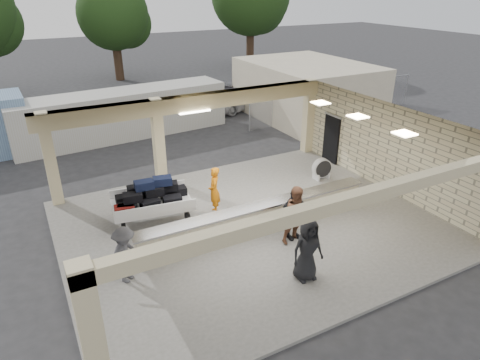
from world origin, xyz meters
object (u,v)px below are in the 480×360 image
luggage_cart (151,199)px  container_white (123,114)px  car_white_b (322,88)px  car_dark (225,94)px  drum_fan (322,168)px  baggage_handler (214,191)px  passenger_b (293,213)px  passenger_a (297,215)px  baggage_counter (258,219)px  car_white_a (240,97)px  passenger_d (307,249)px  passenger_c (125,255)px

luggage_cart → container_white: 9.73m
car_white_b → car_dark: bearing=80.4°
drum_fan → baggage_handler: bearing=-167.7°
baggage_handler → car_dark: bearing=174.4°
passenger_b → passenger_a: bearing=-95.2°
baggage_counter → passenger_a: size_ratio=4.36×
drum_fan → car_white_a: (2.37, 11.63, 0.11)m
baggage_counter → car_dark: 16.08m
luggage_cart → car_white_b: bearing=43.0°
passenger_d → car_white_a: size_ratio=0.39×
luggage_cart → baggage_handler: 2.17m
passenger_a → container_white: size_ratio=0.17×
passenger_a → car_white_a: (6.01, 15.01, -0.36)m
passenger_a → car_white_b: (12.48, 14.71, -0.36)m
passenger_a → car_white_a: bearing=64.8°
container_white → baggage_handler: bearing=-91.6°
passenger_b → car_white_a: passenger_b is taller
passenger_d → passenger_b: bearing=69.6°
baggage_counter → car_dark: (6.16, 14.85, 0.19)m
container_white → baggage_counter: bearing=-88.9°
passenger_a → passenger_c: bearing=170.6°
luggage_cart → baggage_handler: bearing=-4.3°
passenger_c → car_dark: bearing=14.6°
baggage_counter → drum_fan: (4.42, 2.35, -0.01)m
passenger_a → passenger_b: bearing=84.0°
car_white_a → luggage_cart: bearing=123.2°
luggage_cart → drum_fan: 7.24m
baggage_counter → passenger_b: passenger_b is taller
car_white_a → car_dark: car_dark is taller
baggage_counter → passenger_b: 1.21m
passenger_b → drum_fan: bearing=38.5°
drum_fan → car_white_a: size_ratio=0.19×
luggage_cart → drum_fan: luggage_cart is taller
car_white_a → car_white_b: 6.48m
passenger_c → car_white_a: bearing=11.4°
baggage_handler → baggage_counter: bearing=42.6°
baggage_handler → passenger_a: size_ratio=0.91×
luggage_cart → car_dark: size_ratio=0.61×
baggage_handler → passenger_d: passenger_d is taller
baggage_counter → passenger_a: (0.79, -1.04, 0.45)m
luggage_cart → car_dark: luggage_cart is taller
drum_fan → container_white: bearing=127.5°
car_dark → container_white: container_white is taller
car_white_b → container_white: 14.68m
car_dark → passenger_d: bearing=-177.8°
baggage_counter → baggage_handler: 2.00m
baggage_handler → passenger_b: bearing=51.2°
drum_fan → passenger_c: size_ratio=0.54×
baggage_handler → passenger_c: 4.38m
passenger_d → car_white_a: bearing=71.3°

